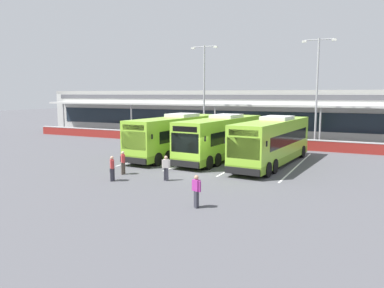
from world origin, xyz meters
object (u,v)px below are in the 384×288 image
at_px(coach_bus_centre, 273,142).
at_px(pedestrian_in_dark_coat, 123,162).
at_px(coach_bus_leftmost, 177,136).
at_px(lamp_post_centre, 317,86).
at_px(pedestrian_near_bin, 196,190).
at_px(lamp_post_west, 204,87).
at_px(pedestrian_child, 166,167).
at_px(coach_bus_left_centre, 221,138).
at_px(pedestrian_with_handbag, 112,168).

height_order(coach_bus_centre, pedestrian_in_dark_coat, coach_bus_centre).
height_order(coach_bus_leftmost, lamp_post_centre, lamp_post_centre).
height_order(pedestrian_in_dark_coat, pedestrian_near_bin, same).
bearing_deg(pedestrian_near_bin, lamp_post_west, 113.24).
relative_size(coach_bus_leftmost, lamp_post_centre, 1.12).
height_order(pedestrian_child, lamp_post_west, lamp_post_west).
distance_m(coach_bus_left_centre, pedestrian_in_dark_coat, 9.67).
distance_m(pedestrian_with_handbag, lamp_post_west, 21.78).
relative_size(coach_bus_leftmost, coach_bus_centre, 1.00).
bearing_deg(lamp_post_west, coach_bus_leftmost, -79.07).
bearing_deg(lamp_post_west, pedestrian_with_handbag, -82.11).
relative_size(coach_bus_leftmost, pedestrian_child, 7.60).
relative_size(pedestrian_in_dark_coat, pedestrian_near_bin, 1.00).
height_order(coach_bus_left_centre, pedestrian_in_dark_coat, coach_bus_left_centre).
bearing_deg(coach_bus_left_centre, coach_bus_centre, -8.53).
bearing_deg(coach_bus_centre, pedestrian_child, -119.30).
distance_m(pedestrian_in_dark_coat, lamp_post_west, 19.82).
distance_m(pedestrian_near_bin, lamp_post_west, 26.37).
bearing_deg(pedestrian_with_handbag, pedestrian_in_dark_coat, 106.67).
height_order(lamp_post_west, lamp_post_centre, same).
xyz_separation_m(coach_bus_leftmost, pedestrian_child, (3.92, -8.76, -0.91)).
height_order(pedestrian_in_dark_coat, pedestrian_child, same).
bearing_deg(pedestrian_with_handbag, coach_bus_left_centre, 73.27).
relative_size(pedestrian_in_dark_coat, lamp_post_centre, 0.15).
relative_size(coach_bus_centre, pedestrian_with_handbag, 7.60).
height_order(pedestrian_with_handbag, lamp_post_west, lamp_post_west).
xyz_separation_m(lamp_post_west, lamp_post_centre, (12.48, -0.23, 0.00)).
height_order(coach_bus_centre, pedestrian_near_bin, coach_bus_centre).
relative_size(coach_bus_left_centre, pedestrian_child, 7.60).
xyz_separation_m(pedestrian_with_handbag, pedestrian_in_dark_coat, (-0.59, 1.97, 0.02)).
distance_m(coach_bus_centre, lamp_post_centre, 11.60).
distance_m(coach_bus_centre, pedestrian_in_dark_coat, 11.76).
height_order(pedestrian_in_dark_coat, lamp_post_west, lamp_post_west).
bearing_deg(lamp_post_centre, coach_bus_centre, -99.36).
distance_m(pedestrian_child, lamp_post_centre, 20.88).
xyz_separation_m(pedestrian_with_handbag, pedestrian_near_bin, (7.29, -2.82, 0.02)).
bearing_deg(pedestrian_near_bin, pedestrian_with_handbag, 158.87).
relative_size(pedestrian_child, lamp_post_centre, 0.15).
distance_m(coach_bus_centre, pedestrian_child, 9.82).
xyz_separation_m(pedestrian_with_handbag, pedestrian_child, (3.06, 1.59, 0.02)).
xyz_separation_m(coach_bus_left_centre, coach_bus_centre, (4.59, -0.69, 0.00)).
xyz_separation_m(coach_bus_left_centre, pedestrian_in_dark_coat, (-3.84, -8.83, -0.91)).
relative_size(pedestrian_with_handbag, lamp_post_centre, 0.15).
bearing_deg(coach_bus_leftmost, lamp_post_centre, 44.66).
bearing_deg(pedestrian_near_bin, coach_bus_leftmost, 121.74).
relative_size(coach_bus_left_centre, coach_bus_centre, 1.00).
bearing_deg(pedestrian_in_dark_coat, lamp_post_centre, 61.45).
xyz_separation_m(coach_bus_leftmost, coach_bus_left_centre, (4.11, 0.45, 0.00)).
bearing_deg(coach_bus_leftmost, lamp_post_west, 100.93).
relative_size(coach_bus_leftmost, pedestrian_in_dark_coat, 7.60).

